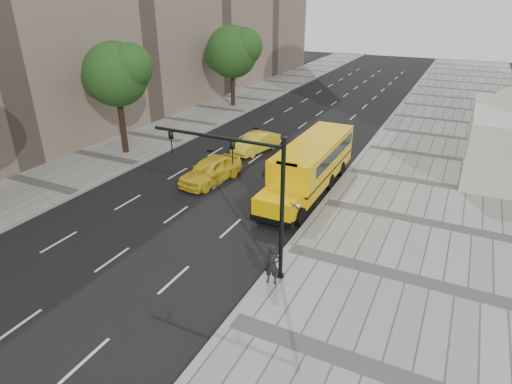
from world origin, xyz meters
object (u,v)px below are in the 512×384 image
at_px(tree_c, 233,52).
at_px(traffic_signal, 251,187).
at_px(taxi_near, 211,170).
at_px(taxi_far, 256,143).
at_px(tree_b, 117,74).
at_px(pedestrian, 272,265).
at_px(school_bus, 312,162).

distance_m(tree_c, traffic_signal, 30.86).
bearing_deg(taxi_near, taxi_far, 97.37).
xyz_separation_m(tree_c, taxi_near, (8.72, -18.84, -4.97)).
relative_size(tree_b, taxi_far, 1.89).
xyz_separation_m(taxi_far, pedestrian, (8.12, -14.94, 0.32)).
bearing_deg(tree_c, taxi_near, -65.18).
relative_size(school_bus, pedestrian, 6.42).
distance_m(tree_c, school_bus, 22.82).
relative_size(tree_c, taxi_far, 1.91).
bearing_deg(tree_c, taxi_far, -54.39).
bearing_deg(traffic_signal, pedestrian, -23.87).
xyz_separation_m(tree_b, pedestrian, (16.87, -10.08, -5.00)).
bearing_deg(school_bus, pedestrian, -79.27).
height_order(tree_b, pedestrian, tree_b).
bearing_deg(tree_b, taxi_far, 29.02).
bearing_deg(pedestrian, traffic_signal, 147.26).
relative_size(taxi_near, traffic_signal, 0.76).
distance_m(taxi_near, taxi_far, 6.64).
height_order(pedestrian, traffic_signal, traffic_signal).
height_order(taxi_far, pedestrian, pedestrian).
bearing_deg(taxi_far, pedestrian, -47.75).
distance_m(tree_c, pedestrian, 32.30).
height_order(tree_b, taxi_far, tree_b).
height_order(school_bus, pedestrian, school_bus).
height_order(tree_b, taxi_near, tree_b).
distance_m(school_bus, taxi_near, 6.58).
relative_size(pedestrian, traffic_signal, 0.28).
bearing_deg(pedestrian, tree_c, 112.97).
bearing_deg(traffic_signal, taxi_far, 115.48).
distance_m(tree_c, taxi_far, 15.84).
relative_size(tree_c, traffic_signal, 1.32).
bearing_deg(taxi_far, tree_b, -137.26).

